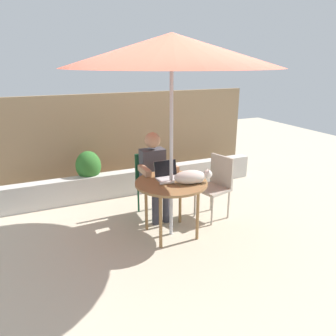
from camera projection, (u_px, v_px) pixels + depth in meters
ground_plane at (171, 234)px, 4.29m from camera, size 14.00×14.00×0.00m
fence_back at (121, 138)px, 5.97m from camera, size 5.06×0.08×1.64m
planter_wall_low at (134, 182)px, 5.55m from camera, size 4.55×0.20×0.41m
patio_table at (171, 187)px, 4.08m from camera, size 0.91×0.91×0.74m
patio_umbrella at (172, 50)px, 3.57m from camera, size 2.46×2.46×2.47m
chair_occupied at (151, 179)px, 4.75m from camera, size 0.40×0.40×0.90m
chair_empty at (217, 182)px, 4.63m from camera, size 0.49×0.49×0.90m
person_seated at (154, 171)px, 4.56m from camera, size 0.48×0.48×1.24m
laptop at (167, 173)px, 4.17m from camera, size 0.30×0.25×0.21m
cat at (192, 177)px, 3.97m from camera, size 0.64×0.26×0.17m
potted_plant_near_fence at (89, 174)px, 5.31m from camera, size 0.41×0.41×0.79m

